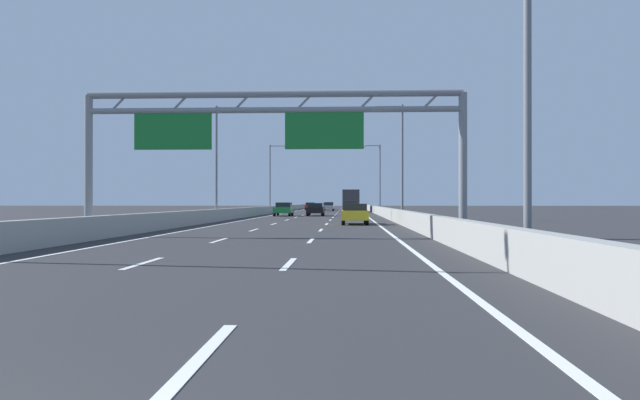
{
  "coord_description": "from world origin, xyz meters",
  "views": [
    {
      "loc": [
        3.24,
        -2.55,
        1.53
      ],
      "look_at": [
        0.41,
        60.24,
        1.69
      ],
      "focal_mm": 34.83,
      "sensor_mm": 36.0,
      "label": 1
    }
  ],
  "objects_px": {
    "sign_gantry": "(267,126)",
    "orange_car": "(350,207)",
    "yellow_car": "(355,214)",
    "box_truck": "(351,200)",
    "streetlamp_right_mid": "(399,155)",
    "red_car": "(310,206)",
    "white_car": "(329,206)",
    "streetlamp_left_far": "(272,174)",
    "streetlamp_right_far": "(378,174)",
    "green_car": "(284,209)",
    "silver_car": "(328,207)",
    "streetlamp_right_near": "(518,46)",
    "black_car": "(316,209)",
    "streetlamp_left_mid": "(219,155)"
  },
  "relations": [
    {
      "from": "sign_gantry",
      "to": "orange_car",
      "type": "distance_m",
      "value": 55.71
    },
    {
      "from": "silver_car",
      "to": "box_truck",
      "type": "bearing_deg",
      "value": -70.48
    },
    {
      "from": "sign_gantry",
      "to": "streetlamp_right_near",
      "type": "relative_size",
      "value": 1.76
    },
    {
      "from": "orange_car",
      "to": "yellow_car",
      "type": "bearing_deg",
      "value": -89.82
    },
    {
      "from": "green_car",
      "to": "red_car",
      "type": "xyz_separation_m",
      "value": [
        -0.02,
        47.14,
        -0.03
      ]
    },
    {
      "from": "streetlamp_right_near",
      "to": "streetlamp_right_far",
      "type": "height_order",
      "value": "same"
    },
    {
      "from": "streetlamp_left_mid",
      "to": "streetlamp_left_far",
      "type": "height_order",
      "value": "same"
    },
    {
      "from": "streetlamp_right_near",
      "to": "black_car",
      "type": "relative_size",
      "value": 2.03
    },
    {
      "from": "orange_car",
      "to": "streetlamp_left_mid",
      "type": "bearing_deg",
      "value": -109.57
    },
    {
      "from": "streetlamp_right_near",
      "to": "green_car",
      "type": "xyz_separation_m",
      "value": [
        -11.07,
        50.19,
        -4.65
      ]
    },
    {
      "from": "sign_gantry",
      "to": "red_car",
      "type": "relative_size",
      "value": 4.01
    },
    {
      "from": "orange_car",
      "to": "box_truck",
      "type": "relative_size",
      "value": 0.54
    },
    {
      "from": "streetlamp_right_near",
      "to": "streetlamp_left_mid",
      "type": "height_order",
      "value": "same"
    },
    {
      "from": "streetlamp_right_mid",
      "to": "silver_car",
      "type": "height_order",
      "value": "streetlamp_right_mid"
    },
    {
      "from": "white_car",
      "to": "yellow_car",
      "type": "relative_size",
      "value": 1.01
    },
    {
      "from": "streetlamp_left_mid",
      "to": "green_car",
      "type": "bearing_deg",
      "value": 75.26
    },
    {
      "from": "streetlamp_right_far",
      "to": "white_car",
      "type": "xyz_separation_m",
      "value": [
        -7.68,
        28.82,
        -4.66
      ]
    },
    {
      "from": "streetlamp_left_far",
      "to": "streetlamp_right_far",
      "type": "xyz_separation_m",
      "value": [
        14.93,
        0.0,
        0.0
      ]
    },
    {
      "from": "streetlamp_right_near",
      "to": "yellow_car",
      "type": "distance_m",
      "value": 26.76
    },
    {
      "from": "streetlamp_left_far",
      "to": "box_truck",
      "type": "distance_m",
      "value": 12.93
    },
    {
      "from": "green_car",
      "to": "silver_car",
      "type": "xyz_separation_m",
      "value": [
        3.63,
        36.54,
        -0.03
      ]
    },
    {
      "from": "streetlamp_right_mid",
      "to": "silver_car",
      "type": "relative_size",
      "value": 2.18
    },
    {
      "from": "streetlamp_right_mid",
      "to": "box_truck",
      "type": "height_order",
      "value": "streetlamp_right_mid"
    },
    {
      "from": "streetlamp_left_mid",
      "to": "white_car",
      "type": "distance_m",
      "value": 64.9
    },
    {
      "from": "silver_car",
      "to": "black_car",
      "type": "bearing_deg",
      "value": -90.39
    },
    {
      "from": "white_car",
      "to": "orange_car",
      "type": "relative_size",
      "value": 1.04
    },
    {
      "from": "streetlamp_left_mid",
      "to": "red_car",
      "type": "bearing_deg",
      "value": 86.44
    },
    {
      "from": "streetlamp_right_far",
      "to": "green_car",
      "type": "bearing_deg",
      "value": -118.0
    },
    {
      "from": "red_car",
      "to": "orange_car",
      "type": "distance_m",
      "value": 31.6
    },
    {
      "from": "black_car",
      "to": "streetlamp_left_mid",
      "type": "bearing_deg",
      "value": -115.55
    },
    {
      "from": "yellow_car",
      "to": "box_truck",
      "type": "xyz_separation_m",
      "value": [
        -0.03,
        50.37,
        1.03
      ]
    },
    {
      "from": "yellow_car",
      "to": "black_car",
      "type": "bearing_deg",
      "value": 99.06
    },
    {
      "from": "yellow_car",
      "to": "green_car",
      "type": "bearing_deg",
      "value": 106.85
    },
    {
      "from": "silver_car",
      "to": "yellow_car",
      "type": "bearing_deg",
      "value": -86.53
    },
    {
      "from": "streetlamp_right_mid",
      "to": "black_car",
      "type": "height_order",
      "value": "streetlamp_right_mid"
    },
    {
      "from": "streetlamp_right_near",
      "to": "orange_car",
      "type": "height_order",
      "value": "streetlamp_right_near"
    },
    {
      "from": "streetlamp_right_mid",
      "to": "silver_car",
      "type": "xyz_separation_m",
      "value": [
        -7.43,
        51.23,
        -4.68
      ]
    },
    {
      "from": "streetlamp_left_mid",
      "to": "white_car",
      "type": "height_order",
      "value": "streetlamp_left_mid"
    },
    {
      "from": "sign_gantry",
      "to": "black_car",
      "type": "relative_size",
      "value": 3.57
    },
    {
      "from": "sign_gantry",
      "to": "red_car",
      "type": "xyz_separation_m",
      "value": [
        -3.37,
        86.19,
        -4.11
      ]
    },
    {
      "from": "green_car",
      "to": "box_truck",
      "type": "bearing_deg",
      "value": 74.5
    },
    {
      "from": "white_car",
      "to": "box_truck",
      "type": "height_order",
      "value": "box_truck"
    },
    {
      "from": "box_truck",
      "to": "streetlamp_left_mid",
      "type": "bearing_deg",
      "value": -105.23
    },
    {
      "from": "streetlamp_right_mid",
      "to": "red_car",
      "type": "xyz_separation_m",
      "value": [
        -11.09,
        61.83,
        -4.68
      ]
    },
    {
      "from": "streetlamp_left_far",
      "to": "yellow_car",
      "type": "relative_size",
      "value": 2.05
    },
    {
      "from": "orange_car",
      "to": "box_truck",
      "type": "distance_m",
      "value": 9.93
    },
    {
      "from": "silver_car",
      "to": "yellow_car",
      "type": "height_order",
      "value": "silver_car"
    },
    {
      "from": "orange_car",
      "to": "yellow_car",
      "type": "xyz_separation_m",
      "value": [
        0.13,
        -40.49,
        -0.05
      ]
    },
    {
      "from": "sign_gantry",
      "to": "orange_car",
      "type": "height_order",
      "value": "sign_gantry"
    },
    {
      "from": "sign_gantry",
      "to": "orange_car",
      "type": "relative_size",
      "value": 3.7
    }
  ]
}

